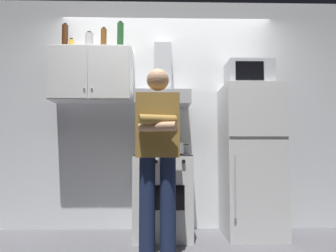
{
  "coord_description": "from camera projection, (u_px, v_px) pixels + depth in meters",
  "views": [
    {
      "loc": [
        -0.07,
        -3.07,
        0.93
      ],
      "look_at": [
        0.0,
        0.0,
        1.15
      ],
      "focal_mm": 32.98,
      "sensor_mm": 36.0,
      "label": 1
    }
  ],
  "objects": [
    {
      "name": "bottle_rum_dark",
      "position": [
        65.0,
        37.0,
        3.54
      ],
      "size": [
        0.07,
        0.07,
        0.31
      ],
      "color": "#47230F",
      "rests_on": "upper_cabinet"
    },
    {
      "name": "range_hood",
      "position": [
        163.0,
        89.0,
        3.49
      ],
      "size": [
        0.6,
        0.44,
        0.75
      ],
      "color": "#B7BABF"
    },
    {
      "name": "bottle_wine_green",
      "position": [
        120.0,
        36.0,
        3.53
      ],
      "size": [
        0.07,
        0.07,
        0.33
      ],
      "color": "#19471E",
      "rests_on": "upper_cabinet"
    },
    {
      "name": "upper_cabinet",
      "position": [
        92.0,
        75.0,
        3.48
      ],
      "size": [
        0.9,
        0.37,
        0.6
      ],
      "color": "silver"
    },
    {
      "name": "back_wall_tiled",
      "position": [
        167.0,
        113.0,
        3.7
      ],
      "size": [
        4.8,
        0.1,
        2.7
      ],
      "primitive_type": "cube",
      "color": "white",
      "rests_on": "ground_plane"
    },
    {
      "name": "ground_plane",
      "position": [
        168.0,
        244.0,
        3.0
      ],
      "size": [
        7.0,
        7.0,
        0.0
      ],
      "primitive_type": "plane",
      "color": "#4C4C51"
    },
    {
      "name": "bottle_canister_steel",
      "position": [
        89.0,
        41.0,
        3.53
      ],
      "size": [
        0.09,
        0.09,
        0.21
      ],
      "color": "#B2B5BA",
      "rests_on": "upper_cabinet"
    },
    {
      "name": "refrigerator",
      "position": [
        251.0,
        160.0,
        3.33
      ],
      "size": [
        0.6,
        0.62,
        1.6
      ],
      "color": "silver",
      "rests_on": "ground_plane"
    },
    {
      "name": "bottle_spice_jar",
      "position": [
        71.0,
        44.0,
        3.5
      ],
      "size": [
        0.06,
        0.06,
        0.12
      ],
      "color": "gold",
      "rests_on": "upper_cabinet"
    },
    {
      "name": "cooking_pot",
      "position": [
        175.0,
        148.0,
        3.2
      ],
      "size": [
        0.27,
        0.17,
        0.11
      ],
      "color": "#B7BABF",
      "rests_on": "stove_oven"
    },
    {
      "name": "bottle_beer_brown",
      "position": [
        104.0,
        39.0,
        3.54
      ],
      "size": [
        0.07,
        0.07,
        0.27
      ],
      "color": "brown",
      "rests_on": "upper_cabinet"
    },
    {
      "name": "microwave",
      "position": [
        249.0,
        75.0,
        3.41
      ],
      "size": [
        0.48,
        0.37,
        0.28
      ],
      "color": "#B7BABF",
      "rests_on": "refrigerator"
    },
    {
      "name": "person_standing",
      "position": [
        158.0,
        151.0,
        2.71
      ],
      "size": [
        0.38,
        0.33,
        1.64
      ],
      "color": "#192342",
      "rests_on": "ground_plane"
    },
    {
      "name": "stove_oven",
      "position": [
        163.0,
        195.0,
        3.28
      ],
      "size": [
        0.6,
        0.62,
        0.87
      ],
      "color": "white",
      "rests_on": "ground_plane"
    }
  ]
}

